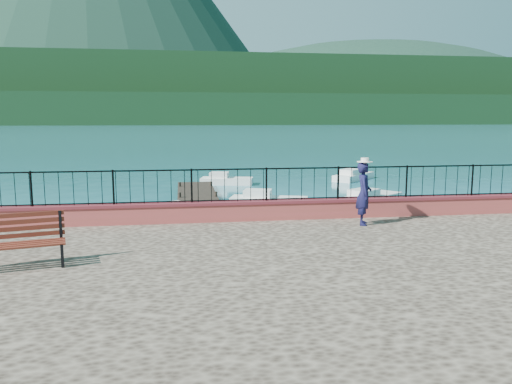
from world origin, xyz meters
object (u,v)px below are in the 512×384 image
object	(u,v)px
boat_1	(269,198)
boat_5	(354,174)
park_bench	(14,253)
person	(364,194)
boat_2	(370,195)
boat_4	(227,178)
boat_0	(182,211)

from	to	relation	value
boat_1	boat_5	xyz separation A→B (m)	(7.52, 9.19, 0.00)
park_bench	boat_1	distance (m)	15.07
boat_5	person	bearing A→B (deg)	-153.90
boat_2	boat_4	size ratio (longest dim) A/B	1.24
park_bench	boat_4	distance (m)	22.08
boat_4	boat_5	world-z (taller)	same
boat_0	boat_2	world-z (taller)	same
boat_0	boat_2	bearing A→B (deg)	-10.39
boat_1	boat_4	distance (m)	8.25
boat_0	boat_5	world-z (taller)	same
boat_1	boat_4	size ratio (longest dim) A/B	1.12
boat_1	boat_4	xyz separation A→B (m)	(-1.28, 8.15, 0.00)
boat_2	boat_4	world-z (taller)	same
park_bench	boat_2	xyz separation A→B (m)	(12.63, 12.92, -1.12)
boat_1	boat_5	bearing A→B (deg)	68.13
boat_4	boat_5	xyz separation A→B (m)	(8.81, 1.05, 0.00)
boat_1	boat_2	bearing A→B (deg)	16.47
park_bench	boat_5	xyz separation A→B (m)	(15.05, 22.20, -1.12)
boat_1	boat_5	world-z (taller)	same
person	boat_2	xyz separation A→B (m)	(4.16, 9.95, -1.69)
park_bench	boat_1	size ratio (longest dim) A/B	0.56
park_bench	boat_0	size ratio (longest dim) A/B	0.53
boat_2	boat_5	size ratio (longest dim) A/B	1.05
park_bench	boat_2	bearing A→B (deg)	32.53
park_bench	boat_1	bearing A→B (deg)	46.80
boat_2	park_bench	bearing A→B (deg)	-171.19
boat_0	boat_5	xyz separation A→B (m)	(11.69, 12.05, 0.00)
park_bench	boat_5	world-z (taller)	park_bench
boat_2	person	bearing A→B (deg)	-149.53
boat_0	boat_4	size ratio (longest dim) A/B	1.18
boat_0	boat_1	size ratio (longest dim) A/B	1.05
boat_1	person	bearing A→B (deg)	-67.24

